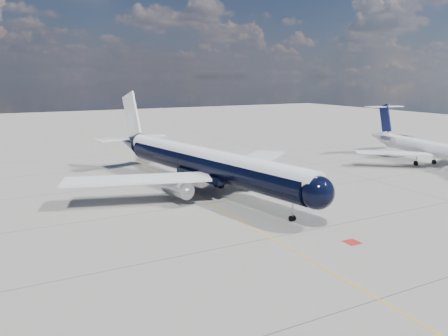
% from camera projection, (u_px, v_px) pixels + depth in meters
% --- Properties ---
extents(ground, '(320.00, 320.00, 0.00)m').
position_uv_depth(ground, '(161.00, 175.00, 77.39)').
color(ground, gray).
rests_on(ground, ground).
extents(taxiway_centerline, '(0.16, 160.00, 0.01)m').
position_uv_depth(taxiway_centerline, '(172.00, 180.00, 73.06)').
color(taxiway_centerline, '#DE9C0B').
rests_on(taxiway_centerline, ground).
extents(red_marking, '(1.60, 1.60, 0.01)m').
position_uv_depth(red_marking, '(352.00, 242.00, 45.80)').
color(red_marking, maroon).
rests_on(red_marking, ground).
extents(main_airliner, '(40.48, 49.88, 14.51)m').
position_uv_depth(main_airliner, '(202.00, 162.00, 65.49)').
color(main_airliner, black).
rests_on(main_airliner, ground).
extents(regional_jet, '(28.54, 33.18, 11.28)m').
position_uv_depth(regional_jet, '(422.00, 146.00, 86.35)').
color(regional_jet, white).
rests_on(regional_jet, ground).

